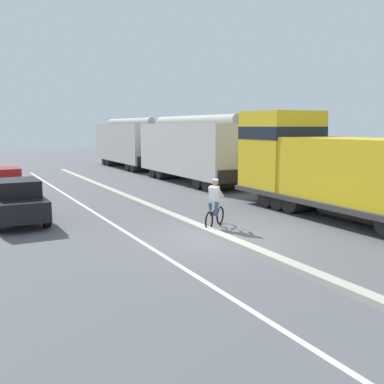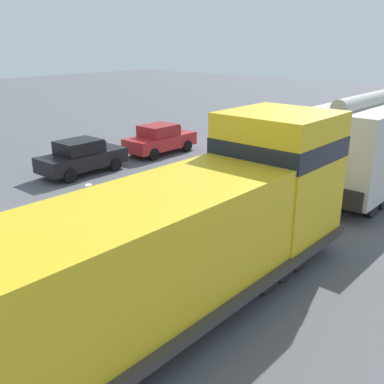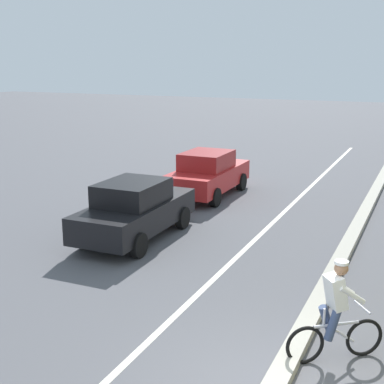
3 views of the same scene
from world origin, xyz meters
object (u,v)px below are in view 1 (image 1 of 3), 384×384
(cyclist, at_px, (215,205))
(parked_car_red, at_px, (3,185))
(locomotive, at_px, (339,172))
(hopper_car_lead, at_px, (193,150))
(hopper_car_middle, at_px, (130,143))
(parked_car_black, at_px, (17,201))

(cyclist, bearing_deg, parked_car_red, 123.52)
(parked_car_red, bearing_deg, locomotive, -41.55)
(parked_car_red, bearing_deg, hopper_car_lead, 11.04)
(locomotive, bearing_deg, hopper_car_lead, 90.00)
(hopper_car_middle, xyz_separation_m, cyclist, (-5.13, -23.02, -1.26))
(parked_car_black, relative_size, cyclist, 2.46)
(parked_car_red, bearing_deg, parked_car_black, -89.58)
(hopper_car_middle, relative_size, cyclist, 6.18)
(locomotive, xyz_separation_m, parked_car_red, (-11.24, 9.96, -0.98))
(locomotive, height_order, cyclist, locomotive)
(hopper_car_middle, bearing_deg, parked_car_black, -120.53)
(hopper_car_lead, height_order, hopper_car_middle, same)
(locomotive, height_order, parked_car_red, locomotive)
(parked_car_black, bearing_deg, cyclist, -33.49)
(hopper_car_middle, bearing_deg, cyclist, -102.57)
(parked_car_black, bearing_deg, parked_car_red, 90.42)
(hopper_car_middle, relative_size, parked_car_red, 2.52)
(hopper_car_lead, distance_m, parked_car_red, 11.52)
(hopper_car_middle, bearing_deg, parked_car_red, -129.18)
(hopper_car_lead, height_order, cyclist, hopper_car_lead)
(locomotive, relative_size, hopper_car_middle, 1.10)
(hopper_car_middle, xyz_separation_m, parked_car_red, (-11.24, -13.79, -1.26))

